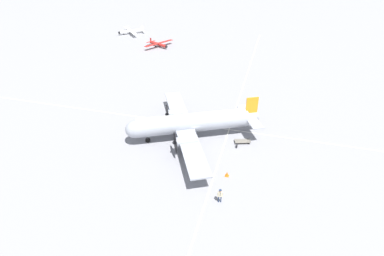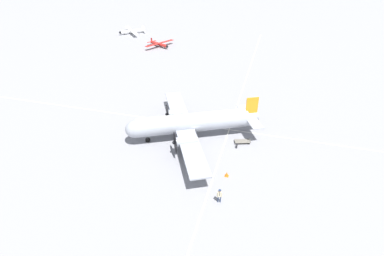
# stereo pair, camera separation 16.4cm
# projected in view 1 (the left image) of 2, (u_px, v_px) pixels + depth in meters

# --- Properties ---
(ground_plane) EXTENTS (300.00, 300.00, 0.00)m
(ground_plane) POSITION_uv_depth(u_px,v_px,m) (192.00, 137.00, 42.56)
(ground_plane) COLOR gray
(apron_line_eastwest) EXTENTS (120.00, 0.16, 0.01)m
(apron_line_eastwest) POSITION_uv_depth(u_px,v_px,m) (225.00, 142.00, 41.48)
(apron_line_eastwest) COLOR silver
(apron_line_eastwest) RESTS_ON ground_plane
(apron_line_northsouth) EXTENTS (0.16, 120.00, 0.01)m
(apron_line_northsouth) POSITION_uv_depth(u_px,v_px,m) (198.00, 125.00, 45.43)
(apron_line_northsouth) COLOR silver
(apron_line_northsouth) RESTS_ON ground_plane
(airliner_main) EXTENTS (21.04, 18.02, 5.46)m
(airliner_main) POSITION_uv_depth(u_px,v_px,m) (189.00, 123.00, 41.23)
(airliner_main) COLOR #9399A3
(airliner_main) RESTS_ON ground_plane
(crew_foreground) EXTENTS (0.35, 0.57, 1.72)m
(crew_foreground) POSITION_uv_depth(u_px,v_px,m) (220.00, 195.00, 31.27)
(crew_foreground) COLOR navy
(crew_foreground) RESTS_ON ground_plane
(suitcase_near_door) EXTENTS (0.50, 0.14, 0.59)m
(suitcase_near_door) POSITION_uv_depth(u_px,v_px,m) (237.00, 146.00, 40.29)
(suitcase_near_door) COLOR #232328
(suitcase_near_door) RESTS_ON ground_plane
(baggage_cart) EXTENTS (1.64, 2.34, 0.56)m
(baggage_cart) POSITION_uv_depth(u_px,v_px,m) (243.00, 141.00, 41.24)
(baggage_cart) COLOR #6B665B
(baggage_cart) RESTS_ON ground_plane
(light_aircraft_distant) EXTENTS (8.75, 8.22, 2.05)m
(light_aircraft_distant) POSITION_uv_depth(u_px,v_px,m) (131.00, 31.00, 91.68)
(light_aircraft_distant) COLOR white
(light_aircraft_distant) RESTS_ON ground_plane
(light_aircraft_taxiing) EXTENTS (8.71, 6.84, 1.84)m
(light_aircraft_taxiing) POSITION_uv_depth(u_px,v_px,m) (159.00, 44.00, 79.89)
(light_aircraft_taxiing) COLOR #B2231E
(light_aircraft_taxiing) RESTS_ON ground_plane
(traffic_cone) EXTENTS (0.48, 0.48, 0.63)m
(traffic_cone) POSITION_uv_depth(u_px,v_px,m) (227.00, 174.00, 35.28)
(traffic_cone) COLOR orange
(traffic_cone) RESTS_ON ground_plane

